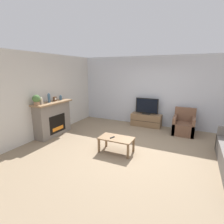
# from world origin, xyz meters

# --- Properties ---
(ground_plane) EXTENTS (24.00, 24.00, 0.00)m
(ground_plane) POSITION_xyz_m (0.00, 0.00, 0.00)
(ground_plane) COLOR #89755B
(wall_back) EXTENTS (12.00, 0.06, 2.70)m
(wall_back) POSITION_xyz_m (0.00, 2.49, 1.35)
(wall_back) COLOR silver
(wall_back) RESTS_ON ground
(wall_left) EXTENTS (0.06, 12.00, 2.70)m
(wall_left) POSITION_xyz_m (-3.09, 0.00, 1.35)
(wall_left) COLOR beige
(wall_left) RESTS_ON ground
(fireplace) EXTENTS (0.52, 1.43, 1.14)m
(fireplace) POSITION_xyz_m (-2.85, -0.08, 0.58)
(fireplace) COLOR slate
(fireplace) RESTS_ON ground
(mantel_vase_left) EXTENTS (0.10, 0.10, 0.22)m
(mantel_vase_left) POSITION_xyz_m (-2.84, -0.51, 1.24)
(mantel_vase_left) COLOR beige
(mantel_vase_left) RESTS_ON fireplace
(mantel_vase_centre_left) EXTENTS (0.09, 0.09, 0.30)m
(mantel_vase_centre_left) POSITION_xyz_m (-2.84, -0.19, 1.29)
(mantel_vase_centre_left) COLOR #385670
(mantel_vase_centre_left) RESTS_ON fireplace
(mantel_vase_right) EXTENTS (0.09, 0.09, 0.18)m
(mantel_vase_right) POSITION_xyz_m (-2.84, 0.35, 1.22)
(mantel_vase_right) COLOR #385670
(mantel_vase_right) RESTS_ON fireplace
(mantel_clock) EXTENTS (0.08, 0.11, 0.15)m
(mantel_clock) POSITION_xyz_m (-2.84, 0.07, 1.22)
(mantel_clock) COLOR brown
(mantel_clock) RESTS_ON fireplace
(potted_plant) EXTENTS (0.23, 0.23, 0.31)m
(potted_plant) POSITION_xyz_m (-2.84, -0.69, 1.31)
(potted_plant) COLOR #936B4C
(potted_plant) RESTS_ON fireplace
(tv_stand) EXTENTS (1.17, 0.42, 0.49)m
(tv_stand) POSITION_xyz_m (-0.23, 2.21, 0.25)
(tv_stand) COLOR brown
(tv_stand) RESTS_ON ground
(tv) EXTENTS (0.88, 0.18, 0.62)m
(tv) POSITION_xyz_m (-0.23, 2.21, 0.78)
(tv) COLOR black
(tv) RESTS_ON tv_stand
(armchair) EXTENTS (0.70, 0.76, 0.88)m
(armchair) POSITION_xyz_m (1.17, 1.95, 0.29)
(armchair) COLOR brown
(armchair) RESTS_ON ground
(coffee_table) EXTENTS (0.91, 0.51, 0.41)m
(coffee_table) POSITION_xyz_m (-0.37, -0.37, 0.35)
(coffee_table) COLOR brown
(coffee_table) RESTS_ON ground
(remote) EXTENTS (0.09, 0.15, 0.02)m
(remote) POSITION_xyz_m (-0.47, -0.41, 0.42)
(remote) COLOR black
(remote) RESTS_ON coffee_table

